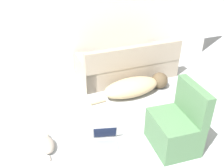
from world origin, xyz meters
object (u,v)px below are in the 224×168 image
couch (128,66)px  side_chair (176,127)px  dog (136,86)px  cat (47,144)px  laptop_open (105,138)px

couch → side_chair: size_ratio=2.18×
dog → cat: 1.94m
dog → side_chair: side_chair is taller
dog → laptop_open: size_ratio=3.83×
cat → laptop_open: 0.80m
dog → laptop_open: (-0.98, -1.03, -0.08)m
cat → dog: bearing=-62.8°
dog → side_chair: 1.43m
cat → laptop_open: laptop_open is taller
laptop_open → side_chair: bearing=-8.2°
laptop_open → side_chair: 0.98m
couch → laptop_open: 2.04m
cat → laptop_open: size_ratio=1.18×
couch → cat: (-1.89, -1.49, -0.20)m
couch → dog: bearing=78.1°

